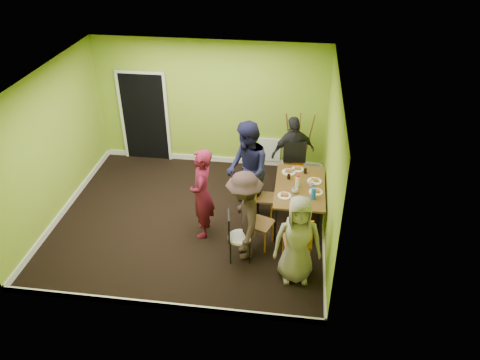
# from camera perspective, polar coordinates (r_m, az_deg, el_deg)

# --- Properties ---
(ground) EXTENTS (5.00, 5.00, 0.00)m
(ground) POSITION_cam_1_polar(r_m,az_deg,el_deg) (9.00, -5.96, -4.74)
(ground) COLOR black
(ground) RESTS_ON ground
(room_walls) EXTENTS (5.04, 4.54, 2.82)m
(room_walls) POSITION_cam_1_polar(r_m,az_deg,el_deg) (8.49, -6.43, 0.78)
(room_walls) COLOR #91AF2D
(room_walls) RESTS_ON ground
(dining_table) EXTENTS (0.90, 1.50, 0.75)m
(dining_table) POSITION_cam_1_polar(r_m,az_deg,el_deg) (8.62, 7.31, -1.05)
(dining_table) COLOR black
(dining_table) RESTS_ON ground
(chair_left_far) EXTENTS (0.38, 0.37, 0.90)m
(chair_left_far) POSITION_cam_1_polar(r_m,az_deg,el_deg) (8.78, 2.50, -1.63)
(chair_left_far) COLOR orange
(chair_left_far) RESTS_ON ground
(chair_left_near) EXTENTS (0.51, 0.51, 0.97)m
(chair_left_near) POSITION_cam_1_polar(r_m,az_deg,el_deg) (8.08, 2.01, -4.64)
(chair_left_near) COLOR orange
(chair_left_near) RESTS_ON ground
(chair_back_end) EXTENTS (0.50, 0.57, 1.09)m
(chair_back_end) POSITION_cam_1_polar(r_m,az_deg,el_deg) (9.45, 6.65, 2.75)
(chair_back_end) COLOR orange
(chair_back_end) RESTS_ON ground
(chair_front_end) EXTENTS (0.50, 0.51, 1.04)m
(chair_front_end) POSITION_cam_1_polar(r_m,az_deg,el_deg) (7.61, 7.07, -7.24)
(chair_front_end) COLOR orange
(chair_front_end) RESTS_ON ground
(chair_bentwood) EXTENTS (0.42, 0.40, 0.91)m
(chair_bentwood) POSITION_cam_1_polar(r_m,az_deg,el_deg) (7.80, -0.52, -6.61)
(chair_bentwood) COLOR black
(chair_bentwood) RESTS_ON ground
(easel) EXTENTS (0.61, 0.57, 1.52)m
(easel) POSITION_cam_1_polar(r_m,az_deg,el_deg) (9.95, 7.11, 4.20)
(easel) COLOR brown
(easel) RESTS_ON ground
(plate_near_left) EXTENTS (0.26, 0.26, 0.01)m
(plate_near_left) POSITION_cam_1_polar(r_m,az_deg,el_deg) (8.98, 5.95, 0.97)
(plate_near_left) COLOR white
(plate_near_left) RESTS_ON dining_table
(plate_near_right) EXTENTS (0.24, 0.24, 0.01)m
(plate_near_right) POSITION_cam_1_polar(r_m,az_deg,el_deg) (8.29, 5.43, -1.92)
(plate_near_right) COLOR white
(plate_near_right) RESTS_ON dining_table
(plate_far_back) EXTENTS (0.23, 0.23, 0.01)m
(plate_far_back) POSITION_cam_1_polar(r_m,az_deg,el_deg) (9.09, 7.04, 1.32)
(plate_far_back) COLOR white
(plate_far_back) RESTS_ON dining_table
(plate_far_front) EXTENTS (0.25, 0.25, 0.01)m
(plate_far_front) POSITION_cam_1_polar(r_m,az_deg,el_deg) (8.13, 7.61, -2.85)
(plate_far_front) COLOR white
(plate_far_front) RESTS_ON dining_table
(plate_wall_back) EXTENTS (0.27, 0.27, 0.01)m
(plate_wall_back) POSITION_cam_1_polar(r_m,az_deg,el_deg) (8.76, 9.07, -0.14)
(plate_wall_back) COLOR white
(plate_wall_back) RESTS_ON dining_table
(plate_wall_front) EXTENTS (0.25, 0.25, 0.01)m
(plate_wall_front) POSITION_cam_1_polar(r_m,az_deg,el_deg) (8.46, 9.22, -1.43)
(plate_wall_front) COLOR white
(plate_wall_front) RESTS_ON dining_table
(thermos) EXTENTS (0.07, 0.07, 0.24)m
(thermos) POSITION_cam_1_polar(r_m,az_deg,el_deg) (8.48, 7.01, -0.23)
(thermos) COLOR white
(thermos) RESTS_ON dining_table
(blue_bottle) EXTENTS (0.08, 0.08, 0.22)m
(blue_bottle) POSITION_cam_1_polar(r_m,az_deg,el_deg) (8.23, 8.95, -1.62)
(blue_bottle) COLOR blue
(blue_bottle) RESTS_ON dining_table
(orange_bottle) EXTENTS (0.04, 0.04, 0.07)m
(orange_bottle) POSITION_cam_1_polar(r_m,az_deg,el_deg) (8.73, 6.76, 0.16)
(orange_bottle) COLOR orange
(orange_bottle) RESTS_ON dining_table
(glass_mid) EXTENTS (0.06, 0.06, 0.10)m
(glass_mid) POSITION_cam_1_polar(r_m,az_deg,el_deg) (8.75, 5.96, 0.41)
(glass_mid) COLOR black
(glass_mid) RESTS_ON dining_table
(glass_back) EXTENTS (0.06, 0.06, 0.10)m
(glass_back) POSITION_cam_1_polar(r_m,az_deg,el_deg) (8.96, 7.96, 1.11)
(glass_back) COLOR black
(glass_back) RESTS_ON dining_table
(glass_front) EXTENTS (0.06, 0.06, 0.09)m
(glass_front) POSITION_cam_1_polar(r_m,az_deg,el_deg) (8.13, 7.60, -2.49)
(glass_front) COLOR black
(glass_front) RESTS_ON dining_table
(cup_a) EXTENTS (0.11, 0.11, 0.09)m
(cup_a) POSITION_cam_1_polar(r_m,az_deg,el_deg) (8.38, 6.69, -1.29)
(cup_a) COLOR white
(cup_a) RESTS_ON dining_table
(cup_b) EXTENTS (0.10, 0.10, 0.09)m
(cup_b) POSITION_cam_1_polar(r_m,az_deg,el_deg) (8.60, 8.66, -0.45)
(cup_b) COLOR white
(cup_b) RESTS_ON dining_table
(person_standing) EXTENTS (0.46, 0.66, 1.70)m
(person_standing) POSITION_cam_1_polar(r_m,az_deg,el_deg) (8.16, -4.65, -1.69)
(person_standing) COLOR #590F25
(person_standing) RESTS_ON ground
(person_left_far) EXTENTS (1.00, 1.12, 1.90)m
(person_left_far) POSITION_cam_1_polar(r_m,az_deg,el_deg) (8.60, 0.89, 1.16)
(person_left_far) COLOR #141433
(person_left_far) RESTS_ON ground
(person_left_near) EXTENTS (0.82, 1.16, 1.63)m
(person_left_near) POSITION_cam_1_polar(r_m,az_deg,el_deg) (7.66, 0.54, -4.44)
(person_left_near) COLOR #322121
(person_left_near) RESTS_ON ground
(person_back_end) EXTENTS (1.00, 0.73, 1.57)m
(person_back_end) POSITION_cam_1_polar(r_m,az_deg,el_deg) (9.59, 6.47, 3.34)
(person_back_end) COLOR black
(person_back_end) RESTS_ON ground
(person_front_end) EXTENTS (0.81, 0.58, 1.54)m
(person_front_end) POSITION_cam_1_polar(r_m,az_deg,el_deg) (7.32, 7.03, -7.26)
(person_front_end) COLOR gray
(person_front_end) RESTS_ON ground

